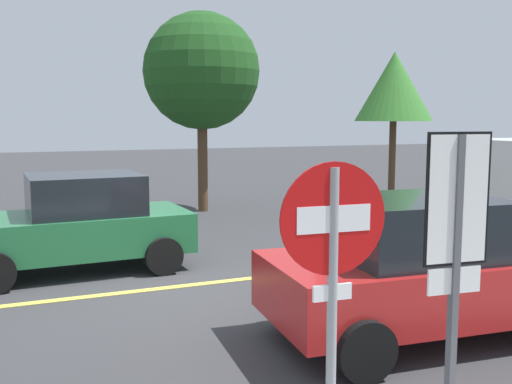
% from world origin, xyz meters
% --- Properties ---
extents(ground_plane, '(80.00, 80.00, 0.00)m').
position_xyz_m(ground_plane, '(0.00, 0.00, 0.00)').
color(ground_plane, '#38383A').
extents(lane_marking_centre, '(28.00, 0.16, 0.01)m').
position_xyz_m(lane_marking_centre, '(3.00, 0.00, 0.01)').
color(lane_marking_centre, '#E0D14C').
extents(stop_sign, '(0.76, 0.08, 2.34)m').
position_xyz_m(stop_sign, '(-0.28, -5.40, 1.60)').
color(stop_sign, gray).
rests_on(stop_sign, ground_plane).
extents(speed_limit_sign, '(0.54, 0.07, 2.52)m').
position_xyz_m(speed_limit_sign, '(0.79, -5.35, 1.76)').
color(speed_limit_sign, '#4C4C51').
rests_on(speed_limit_sign, ground_plane).
extents(car_green_approaching, '(3.89, 2.11, 1.66)m').
position_xyz_m(car_green_approaching, '(-1.17, 1.66, 0.83)').
color(car_green_approaching, '#236B3D').
rests_on(car_green_approaching, ground_plane).
extents(car_red_far_lane, '(4.02, 2.26, 1.69)m').
position_xyz_m(car_red_far_lane, '(2.28, -3.19, 0.84)').
color(car_red_far_lane, red).
rests_on(car_red_far_lane, ground_plane).
extents(tree_left_verge, '(3.22, 3.22, 5.51)m').
position_xyz_m(tree_left_verge, '(2.84, 7.13, 3.88)').
color(tree_left_verge, '#513823').
rests_on(tree_left_verge, ground_plane).
extents(tree_right_verge, '(2.35, 2.35, 4.61)m').
position_xyz_m(tree_right_verge, '(8.72, 6.43, 3.54)').
color(tree_right_verge, '#513823').
rests_on(tree_right_verge, ground_plane).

